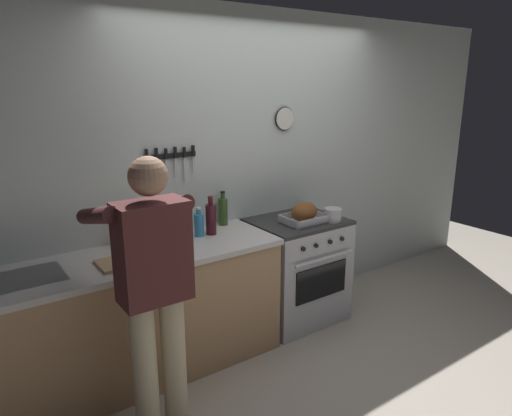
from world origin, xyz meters
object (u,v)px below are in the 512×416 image
cutting_board (127,261)px  bottle_hot_sauce (120,237)px  stove (297,269)px  roasting_pan (304,214)px  bottle_wine_red (211,218)px  bottle_cooking_oil (134,228)px  saucepan (333,215)px  bottle_dish_soap (199,224)px  bottle_olive_oil (223,211)px  person_cook (153,283)px  bottle_soy_sauce (155,230)px

cutting_board → bottle_hot_sauce: 0.33m
stove → cutting_board: bearing=-176.3°
roasting_pan → bottle_wine_red: bottle_wine_red is taller
cutting_board → bottle_cooking_oil: 0.41m
saucepan → bottle_hot_sauce: size_ratio=0.88×
bottle_dish_soap → bottle_olive_oil: (0.30, 0.14, 0.02)m
person_cook → cutting_board: (0.03, 0.50, -0.04)m
bottle_cooking_oil → bottle_wine_red: (0.55, -0.16, 0.02)m
roasting_pan → saucepan: roasting_pan is taller
bottle_cooking_oil → person_cook: bearing=-104.3°
bottle_cooking_oil → cutting_board: bearing=-118.2°
stove → bottle_wine_red: (-0.78, 0.09, 0.57)m
stove → bottle_olive_oil: bearing=157.2°
bottle_olive_oil → bottle_wine_red: bearing=-142.6°
bottle_olive_oil → bottle_hot_sauce: 0.86m
bottle_cooking_oil → bottle_soy_sauce: (0.14, -0.04, -0.03)m
saucepan → cutting_board: (-1.73, 0.10, -0.05)m
saucepan → bottle_wine_red: 1.04m
bottle_hot_sauce → bottle_wine_red: size_ratio=0.57×
person_cook → saucepan: (1.76, 0.40, 0.00)m
bottle_olive_oil → bottle_soy_sauce: (-0.60, -0.03, -0.04)m
bottle_cooking_oil → bottle_wine_red: size_ratio=0.84×
person_cook → roasting_pan: (1.53, 0.50, 0.03)m
person_cook → bottle_wine_red: (0.76, 0.69, 0.07)m
stove → cutting_board: (-1.52, -0.10, 0.46)m
bottle_cooking_oil → bottle_hot_sauce: bearing=-166.0°
bottle_wine_red → cutting_board: bearing=-165.4°
roasting_pan → cutting_board: 1.51m
bottle_cooking_oil → bottle_wine_red: 0.57m
bottle_hot_sauce → person_cook: bearing=-97.0°
cutting_board → bottle_soy_sauce: 0.46m
bottle_olive_oil → bottle_wine_red: (-0.20, -0.15, 0.01)m
person_cook → bottle_soy_sauce: 0.88m
cutting_board → bottle_dish_soap: bearing=17.7°
roasting_pan → cutting_board: size_ratio=0.98×
roasting_pan → bottle_hot_sauce: (-1.43, 0.31, -0.01)m
bottle_cooking_oil → bottle_soy_sauce: 0.15m
bottle_cooking_oil → roasting_pan: bearing=-14.6°
bottle_olive_oil → bottle_wine_red: 0.25m
stove → bottle_dish_soap: bottle_dish_soap is taller
bottle_dish_soap → bottle_soy_sauce: bottle_dish_soap is taller
cutting_board → bottle_cooking_oil: (0.19, 0.35, 0.09)m
person_cook → bottle_soy_sauce: person_cook is taller
person_cook → saucepan: bearing=-88.6°
roasting_pan → bottle_olive_oil: 0.67m
bottle_hot_sauce → bottle_wine_red: 0.68m
cutting_board → bottle_olive_oil: (0.93, 0.34, 0.11)m
person_cook → bottle_cooking_oil: person_cook is taller
roasting_pan → bottle_hot_sauce: size_ratio=2.09×
person_cook → bottle_soy_sauce: bearing=-35.4°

